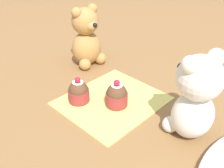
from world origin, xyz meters
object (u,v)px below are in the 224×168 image
(cupcake_near_cream_bear, at_px, (117,95))
(cupcake_near_tan_bear, at_px, (79,92))
(teddy_bear_tan, at_px, (87,38))
(teddy_bear_cream, at_px, (195,96))

(cupcake_near_cream_bear, bearing_deg, cupcake_near_tan_bear, -55.95)
(teddy_bear_tan, xyz_separation_m, cupcake_near_tan_bear, (0.17, 0.15, -0.06))
(teddy_bear_cream, height_order, cupcake_near_cream_bear, teddy_bear_cream)
(teddy_bear_cream, distance_m, cupcake_near_tan_bear, 0.30)
(teddy_bear_cream, xyz_separation_m, cupcake_near_cream_bear, (0.04, -0.19, -0.07))
(teddy_bear_cream, height_order, cupcake_near_tan_bear, teddy_bear_cream)
(teddy_bear_cream, bearing_deg, teddy_bear_tan, -82.42)
(teddy_bear_tan, height_order, cupcake_near_tan_bear, teddy_bear_tan)
(cupcake_near_tan_bear, bearing_deg, teddy_bear_cream, 109.24)
(teddy_bear_cream, distance_m, teddy_bear_tan, 0.44)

